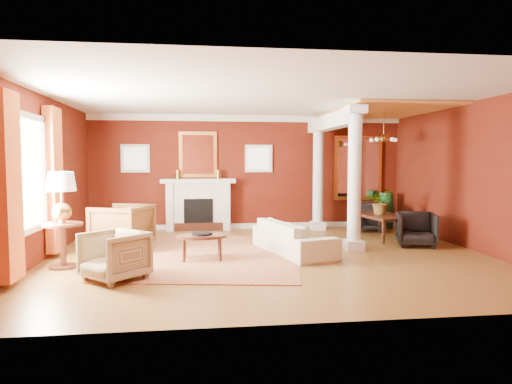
{
  "coord_description": "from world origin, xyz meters",
  "views": [
    {
      "loc": [
        -1.3,
        -8.19,
        1.76
      ],
      "look_at": [
        -0.21,
        0.42,
        1.15
      ],
      "focal_mm": 32.0,
      "sensor_mm": 36.0,
      "label": 1
    }
  ],
  "objects": [
    {
      "name": "ground",
      "position": [
        0.0,
        0.0,
        0.0
      ],
      "size": [
        8.0,
        8.0,
        0.0
      ],
      "primitive_type": "plane",
      "color": "brown",
      "rests_on": "ground"
    },
    {
      "name": "room_shell",
      "position": [
        0.0,
        0.0,
        2.02
      ],
      "size": [
        8.04,
        7.04,
        2.92
      ],
      "color": "#53170B",
      "rests_on": "ground"
    },
    {
      "name": "fireplace",
      "position": [
        -1.3,
        3.32,
        0.65
      ],
      "size": [
        1.85,
        0.42,
        1.29
      ],
      "color": "white",
      "rests_on": "ground"
    },
    {
      "name": "overmantel_mirror",
      "position": [
        -1.3,
        3.45,
        1.9
      ],
      "size": [
        0.95,
        0.07,
        1.15
      ],
      "color": "#EDA345",
      "rests_on": "fireplace"
    },
    {
      "name": "flank_window_left",
      "position": [
        -2.85,
        3.46,
        1.8
      ],
      "size": [
        0.7,
        0.07,
        0.7
      ],
      "color": "white",
      "rests_on": "room_shell"
    },
    {
      "name": "flank_window_right",
      "position": [
        0.25,
        3.46,
        1.8
      ],
      "size": [
        0.7,
        0.07,
        0.7
      ],
      "color": "white",
      "rests_on": "room_shell"
    },
    {
      "name": "left_window",
      "position": [
        -3.89,
        -0.6,
        1.42
      ],
      "size": [
        0.21,
        2.55,
        2.6
      ],
      "color": "white",
      "rests_on": "room_shell"
    },
    {
      "name": "column_front",
      "position": [
        1.7,
        0.3,
        1.43
      ],
      "size": [
        0.36,
        0.36,
        2.8
      ],
      "color": "white",
      "rests_on": "ground"
    },
    {
      "name": "column_back",
      "position": [
        1.7,
        3.0,
        1.43
      ],
      "size": [
        0.36,
        0.36,
        2.8
      ],
      "color": "white",
      "rests_on": "ground"
    },
    {
      "name": "header_beam",
      "position": [
        1.7,
        1.9,
        2.62
      ],
      "size": [
        0.3,
        3.2,
        0.32
      ],
      "primitive_type": "cube",
      "color": "white",
      "rests_on": "column_front"
    },
    {
      "name": "amber_ceiling",
      "position": [
        2.85,
        1.75,
        2.87
      ],
      "size": [
        2.3,
        3.4,
        0.04
      ],
      "primitive_type": "cube",
      "color": "gold",
      "rests_on": "room_shell"
    },
    {
      "name": "dining_mirror",
      "position": [
        2.9,
        3.45,
        1.55
      ],
      "size": [
        1.3,
        0.07,
        1.7
      ],
      "color": "#EDA345",
      "rests_on": "room_shell"
    },
    {
      "name": "chandelier",
      "position": [
        2.9,
        1.8,
        2.25
      ],
      "size": [
        0.6,
        0.62,
        0.75
      ],
      "color": "#A87F34",
      "rests_on": "room_shell"
    },
    {
      "name": "crown_trim",
      "position": [
        0.0,
        3.46,
        2.82
      ],
      "size": [
        8.0,
        0.08,
        0.16
      ],
      "primitive_type": "cube",
      "color": "white",
      "rests_on": "room_shell"
    },
    {
      "name": "base_trim",
      "position": [
        0.0,
        3.46,
        0.06
      ],
      "size": [
        8.0,
        0.08,
        0.12
      ],
      "primitive_type": "cube",
      "color": "white",
      "rests_on": "ground"
    },
    {
      "name": "rug",
      "position": [
        -1.08,
        0.22,
        0.01
      ],
      "size": [
        3.72,
        4.58,
        0.02
      ],
      "primitive_type": "cube",
      "rotation": [
        0.0,
        0.0,
        -0.16
      ],
      "color": "maroon",
      "rests_on": "ground"
    },
    {
      "name": "sofa",
      "position": [
        0.47,
        0.17,
        0.41
      ],
      "size": [
        1.14,
        2.17,
        0.81
      ],
      "primitive_type": "imported",
      "rotation": [
        0.0,
        0.0,
        1.84
      ],
      "color": "beige",
      "rests_on": "ground"
    },
    {
      "name": "armchair_leopard",
      "position": [
        -2.8,
        0.95,
        0.49
      ],
      "size": [
        1.2,
        1.23,
        0.99
      ],
      "primitive_type": "imported",
      "rotation": [
        0.0,
        0.0,
        -1.96
      ],
      "color": "black",
      "rests_on": "ground"
    },
    {
      "name": "armchair_stripe",
      "position": [
        -2.52,
        -1.41,
        0.4
      ],
      "size": [
        1.06,
        1.06,
        0.8
      ],
      "primitive_type": "imported",
      "rotation": [
        0.0,
        0.0,
        -0.77
      ],
      "color": "tan",
      "rests_on": "ground"
    },
    {
      "name": "coffee_table",
      "position": [
        -1.24,
        -0.21,
        0.41
      ],
      "size": [
        0.89,
        0.89,
        0.45
      ],
      "rotation": [
        0.0,
        0.0,
        0.27
      ],
      "color": "black",
      "rests_on": "ground"
    },
    {
      "name": "coffee_book",
      "position": [
        -1.31,
        -0.14,
        0.55
      ],
      "size": [
        0.14,
        0.06,
        0.2
      ],
      "primitive_type": "imported",
      "rotation": [
        0.0,
        0.0,
        0.3
      ],
      "color": "black",
      "rests_on": "coffee_table"
    },
    {
      "name": "side_table",
      "position": [
        -3.5,
        -0.49,
        1.07
      ],
      "size": [
        0.63,
        0.63,
        1.57
      ],
      "rotation": [
        0.0,
        0.0,
        0.32
      ],
      "color": "black",
      "rests_on": "ground"
    },
    {
      "name": "dining_table",
      "position": [
        2.82,
        1.55,
        0.43
      ],
      "size": [
        0.74,
        1.6,
        0.86
      ],
      "primitive_type": "imported",
      "rotation": [
        0.0,
        0.0,
        1.7
      ],
      "color": "black",
      "rests_on": "ground"
    },
    {
      "name": "dining_chair_near",
      "position": [
        3.11,
        0.54,
        0.38
      ],
      "size": [
        0.92,
        0.89,
        0.76
      ],
      "primitive_type": "imported",
      "rotation": [
        0.0,
        0.0,
        -0.32
      ],
      "color": "black",
      "rests_on": "ground"
    },
    {
      "name": "dining_chair_far",
      "position": [
        2.88,
        2.63,
        0.41
      ],
      "size": [
        0.97,
        0.94,
        0.81
      ],
      "primitive_type": "imported",
      "rotation": [
        0.0,
        0.0,
        2.85
      ],
      "color": "black",
      "rests_on": "ground"
    },
    {
      "name": "green_urn",
      "position": [
        3.5,
        2.97,
        0.37
      ],
      "size": [
        0.39,
        0.39,
        0.93
      ],
      "color": "#14411A",
      "rests_on": "ground"
    },
    {
      "name": "potted_plant",
      "position": [
        2.75,
        1.55,
        1.08
      ],
      "size": [
        0.68,
        0.72,
        0.45
      ],
      "primitive_type": "imported",
      "rotation": [
        0.0,
        0.0,
        0.36
      ],
      "color": "#26591E",
      "rests_on": "dining_table"
    }
  ]
}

